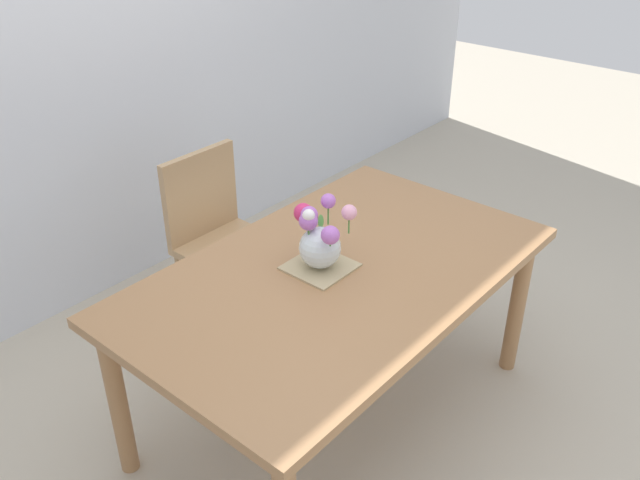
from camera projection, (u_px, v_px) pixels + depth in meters
name	position (u px, v px, depth m)	size (l,w,h in m)	color
ground_plane	(335.00, 411.00, 2.90)	(12.00, 12.00, 0.00)	#B7AD99
back_wall	(70.00, 24.00, 3.09)	(7.00, 0.10, 2.80)	silver
dining_table	(337.00, 287.00, 2.58)	(1.67, 1.00, 0.73)	#9E7047
chair_far	(219.00, 232.00, 3.21)	(0.42, 0.42, 0.90)	tan
placemat	(320.00, 267.00, 2.54)	(0.23, 0.23, 0.01)	tan
flower_vase	(319.00, 238.00, 2.48)	(0.18, 0.23, 0.26)	silver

